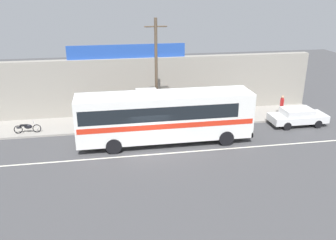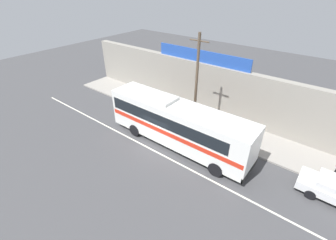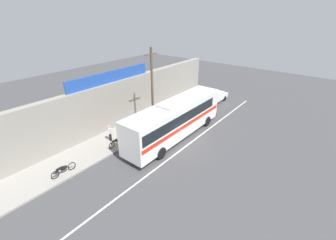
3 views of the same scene
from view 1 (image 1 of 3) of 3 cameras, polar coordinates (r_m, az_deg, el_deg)
name	(u,v)px [view 1 (image 1 of 3)]	position (r m, az deg, el deg)	size (l,w,h in m)	color
ground_plane	(150,149)	(23.86, -2.96, -4.76)	(70.00, 70.00, 0.00)	#444447
sidewalk_slab	(142,121)	(28.59, -4.25, -0.20)	(30.00, 3.60, 0.14)	gray
storefront_facade	(138,86)	(29.91, -4.80, 5.43)	(30.00, 0.70, 4.80)	gray
storefront_billboard	(127,51)	(29.21, -6.63, 10.93)	(9.51, 0.12, 1.10)	#234CAD
road_center_stripe	(151,155)	(23.14, -2.71, -5.59)	(30.00, 0.14, 0.01)	silver
intercity_bus	(164,115)	(24.09, -0.70, 0.86)	(11.93, 2.63, 3.78)	white
parked_car	(298,116)	(29.46, 20.15, 0.56)	(4.41, 1.85, 1.37)	silver
utility_pole	(156,73)	(25.99, -1.91, 7.53)	(1.60, 0.22, 8.10)	brown
motorcycle_blue	(97,123)	(27.22, -11.33, -0.55)	(1.85, 0.56, 0.94)	black
motorcycle_red	(27,128)	(27.91, -21.77, -1.13)	(1.93, 0.56, 0.94)	black
pedestrian_far_right	(99,112)	(28.08, -11.07, 1.26)	(0.30, 0.48, 1.63)	black
pedestrian_by_curb	(282,104)	(30.92, 17.86, 2.51)	(0.30, 0.48, 1.68)	black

